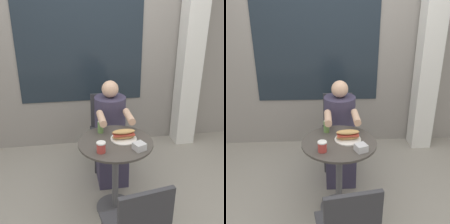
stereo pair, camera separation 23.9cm
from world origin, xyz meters
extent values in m
plane|color=gray|center=(0.00, 0.00, 0.00)|extent=(8.00, 8.00, 0.00)
cube|color=gray|center=(0.00, 1.42, 1.40)|extent=(8.00, 0.08, 2.80)
cube|color=#1E2833|center=(-0.21, 1.37, 1.35)|extent=(1.59, 0.01, 1.41)
cube|color=silver|center=(1.20, 1.23, 1.20)|extent=(0.26, 0.26, 2.40)
cylinder|color=#47423D|center=(0.00, 0.00, 0.73)|extent=(0.66, 0.66, 0.02)
cylinder|color=#515156|center=(0.00, 0.00, 0.37)|extent=(0.06, 0.06, 0.70)
cylinder|color=#515156|center=(0.00, 0.00, 0.01)|extent=(0.36, 0.36, 0.02)
cube|color=#333338|center=(0.04, 0.77, 0.44)|extent=(0.39, 0.39, 0.02)
cube|color=#333338|center=(0.03, 0.94, 0.66)|extent=(0.35, 0.04, 0.42)
cylinder|color=#333338|center=(0.20, 0.60, 0.21)|extent=(0.03, 0.03, 0.43)
cylinder|color=#333338|center=(-0.13, 0.60, 0.21)|extent=(0.03, 0.03, 0.43)
cylinder|color=#333338|center=(0.20, 0.93, 0.21)|extent=(0.03, 0.03, 0.43)
cylinder|color=#333338|center=(-0.13, 0.93, 0.21)|extent=(0.03, 0.03, 0.43)
cube|color=#38334C|center=(0.04, 0.48, 0.23)|extent=(0.32, 0.42, 0.45)
cylinder|color=#38334C|center=(0.04, 0.55, 0.70)|extent=(0.33, 0.33, 0.51)
sphere|color=#D6A889|center=(0.04, 0.55, 1.05)|extent=(0.18, 0.18, 0.18)
cylinder|color=#D6A889|center=(0.17, 0.25, 0.86)|extent=(0.07, 0.27, 0.07)
cylinder|color=#D6A889|center=(-0.09, 0.25, 0.86)|extent=(0.07, 0.27, 0.07)
cube|color=#333338|center=(0.03, -0.85, 0.66)|extent=(0.35, 0.09, 0.42)
cylinder|color=white|center=(0.08, 0.03, 0.74)|extent=(0.23, 0.23, 0.01)
ellipsoid|color=tan|center=(0.08, 0.03, 0.76)|extent=(0.21, 0.08, 0.04)
cube|color=#B74233|center=(0.08, 0.03, 0.79)|extent=(0.19, 0.09, 0.01)
ellipsoid|color=tan|center=(0.08, 0.03, 0.81)|extent=(0.21, 0.08, 0.04)
cylinder|color=#B73D38|center=(-0.15, -0.16, 0.78)|extent=(0.07, 0.07, 0.08)
cylinder|color=white|center=(-0.15, -0.16, 0.82)|extent=(0.08, 0.08, 0.01)
cube|color=silver|center=(0.17, -0.17, 0.77)|extent=(0.12, 0.12, 0.06)
cylinder|color=#66934C|center=(-0.11, 0.19, 0.79)|extent=(0.05, 0.05, 0.11)
cone|color=white|center=(-0.11, 0.19, 0.87)|extent=(0.05, 0.05, 0.03)
camera|label=1|loc=(-0.35, -1.99, 1.85)|focal=42.00mm
camera|label=2|loc=(-0.11, -2.02, 1.85)|focal=42.00mm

